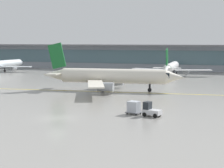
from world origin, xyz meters
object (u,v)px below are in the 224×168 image
(gate_airplane_0, at_px, (3,64))
(gate_airplane_1, at_px, (171,67))
(baggage_tug, at_px, (151,110))
(cargo_dolly_lead, at_px, (134,107))
(taxiing_regional_jet, at_px, (111,76))

(gate_airplane_0, relative_size, gate_airplane_1, 0.97)
(baggage_tug, bearing_deg, cargo_dolly_lead, 180.00)
(gate_airplane_0, height_order, taxiing_regional_jet, taxiing_regional_jet)
(baggage_tug, bearing_deg, gate_airplane_0, 152.40)
(gate_airplane_0, distance_m, baggage_tug, 92.07)
(gate_airplane_0, height_order, baggage_tug, gate_airplane_0)
(gate_airplane_0, bearing_deg, cargo_dolly_lead, -129.40)
(gate_airplane_1, distance_m, cargo_dolly_lead, 63.66)
(gate_airplane_1, height_order, taxiing_regional_jet, taxiing_regional_jet)
(cargo_dolly_lead, bearing_deg, gate_airplane_1, 109.12)
(taxiing_regional_jet, xyz_separation_m, cargo_dolly_lead, (11.24, -24.00, -2.11))
(gate_airplane_0, distance_m, taxiing_regional_jet, 65.57)
(gate_airplane_1, distance_m, taxiing_regional_jet, 40.12)
(cargo_dolly_lead, bearing_deg, taxiing_regional_jet, 130.43)
(taxiing_regional_jet, xyz_separation_m, baggage_tug, (13.93, -24.74, -2.27))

